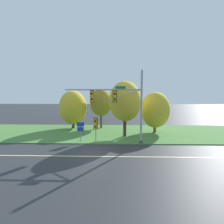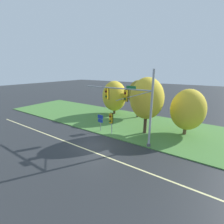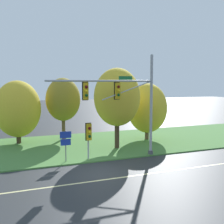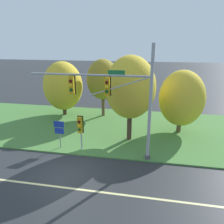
{
  "view_description": "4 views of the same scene",
  "coord_description": "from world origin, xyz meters",
  "px_view_note": "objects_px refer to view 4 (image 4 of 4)",
  "views": [
    {
      "loc": [
        2.41,
        -16.07,
        5.48
      ],
      "look_at": [
        1.85,
        3.26,
        3.49
      ],
      "focal_mm": 28.0,
      "sensor_mm": 36.0,
      "label": 1
    },
    {
      "loc": [
        9.65,
        -11.27,
        7.93
      ],
      "look_at": [
        0.14,
        3.2,
        3.01
      ],
      "focal_mm": 24.0,
      "sensor_mm": 36.0,
      "label": 2
    },
    {
      "loc": [
        -6.06,
        -16.56,
        5.79
      ],
      "look_at": [
        2.19,
        4.06,
        3.5
      ],
      "focal_mm": 45.0,
      "sensor_mm": 36.0,
      "label": 3
    },
    {
      "loc": [
        5.09,
        -11.17,
        8.13
      ],
      "look_at": [
        2.23,
        4.16,
        3.01
      ],
      "focal_mm": 35.0,
      "sensor_mm": 36.0,
      "label": 4
    }
  ],
  "objects_px": {
    "traffic_signal_mast": "(117,95)",
    "tree_left_of_mast": "(103,80)",
    "tree_nearest_road": "(63,86)",
    "tree_mid_verge": "(182,98)",
    "pedestrian_signal_near_kerb": "(80,127)",
    "route_sign_post": "(59,130)",
    "tree_behind_signpost": "(130,88)"
  },
  "relations": [
    {
      "from": "traffic_signal_mast",
      "to": "tree_mid_verge",
      "type": "bearing_deg",
      "value": 48.16
    },
    {
      "from": "route_sign_post",
      "to": "tree_left_of_mast",
      "type": "distance_m",
      "value": 8.76
    },
    {
      "from": "tree_nearest_road",
      "to": "tree_behind_signpost",
      "type": "height_order",
      "value": "tree_behind_signpost"
    },
    {
      "from": "tree_behind_signpost",
      "to": "tree_nearest_road",
      "type": "bearing_deg",
      "value": 146.71
    },
    {
      "from": "pedestrian_signal_near_kerb",
      "to": "tree_left_of_mast",
      "type": "relative_size",
      "value": 0.44
    },
    {
      "from": "traffic_signal_mast",
      "to": "tree_left_of_mast",
      "type": "bearing_deg",
      "value": 108.73
    },
    {
      "from": "tree_left_of_mast",
      "to": "tree_behind_signpost",
      "type": "distance_m",
      "value": 6.68
    },
    {
      "from": "pedestrian_signal_near_kerb",
      "to": "tree_nearest_road",
      "type": "height_order",
      "value": "tree_nearest_road"
    },
    {
      "from": "route_sign_post",
      "to": "tree_left_of_mast",
      "type": "xyz_separation_m",
      "value": [
        1.59,
        8.22,
        2.55
      ]
    },
    {
      "from": "traffic_signal_mast",
      "to": "tree_left_of_mast",
      "type": "distance_m",
      "value": 9.22
    },
    {
      "from": "tree_behind_signpost",
      "to": "tree_mid_verge",
      "type": "xyz_separation_m",
      "value": [
        4.32,
        2.41,
        -1.29
      ]
    },
    {
      "from": "traffic_signal_mast",
      "to": "tree_mid_verge",
      "type": "relative_size",
      "value": 1.49
    },
    {
      "from": "traffic_signal_mast",
      "to": "pedestrian_signal_near_kerb",
      "type": "distance_m",
      "value": 3.87
    },
    {
      "from": "traffic_signal_mast",
      "to": "tree_left_of_mast",
      "type": "relative_size",
      "value": 1.36
    },
    {
      "from": "tree_nearest_road",
      "to": "traffic_signal_mast",
      "type": "bearing_deg",
      "value": -48.39
    },
    {
      "from": "tree_nearest_road",
      "to": "tree_behind_signpost",
      "type": "xyz_separation_m",
      "value": [
        7.94,
        -5.21,
        1.19
      ]
    },
    {
      "from": "traffic_signal_mast",
      "to": "tree_left_of_mast",
      "type": "xyz_separation_m",
      "value": [
        -2.96,
        8.72,
        -0.52
      ]
    },
    {
      "from": "tree_nearest_road",
      "to": "tree_left_of_mast",
      "type": "distance_m",
      "value": 4.49
    },
    {
      "from": "tree_left_of_mast",
      "to": "route_sign_post",
      "type": "bearing_deg",
      "value": -100.95
    },
    {
      "from": "traffic_signal_mast",
      "to": "route_sign_post",
      "type": "height_order",
      "value": "traffic_signal_mast"
    },
    {
      "from": "tree_mid_verge",
      "to": "route_sign_post",
      "type": "bearing_deg",
      "value": -152.21
    },
    {
      "from": "tree_nearest_road",
      "to": "tree_mid_verge",
      "type": "xyz_separation_m",
      "value": [
        12.26,
        -2.8,
        -0.1
      ]
    },
    {
      "from": "pedestrian_signal_near_kerb",
      "to": "tree_mid_verge",
      "type": "relative_size",
      "value": 0.48
    },
    {
      "from": "tree_mid_verge",
      "to": "tree_nearest_road",
      "type": "bearing_deg",
      "value": 167.14
    },
    {
      "from": "pedestrian_signal_near_kerb",
      "to": "route_sign_post",
      "type": "bearing_deg",
      "value": 176.3
    },
    {
      "from": "traffic_signal_mast",
      "to": "tree_behind_signpost",
      "type": "xyz_separation_m",
      "value": [
        0.58,
        3.07,
        -0.09
      ]
    },
    {
      "from": "route_sign_post",
      "to": "tree_mid_verge",
      "type": "height_order",
      "value": "tree_mid_verge"
    },
    {
      "from": "pedestrian_signal_near_kerb",
      "to": "route_sign_post",
      "type": "xyz_separation_m",
      "value": [
        -1.73,
        0.11,
        -0.46
      ]
    },
    {
      "from": "pedestrian_signal_near_kerb",
      "to": "tree_mid_verge",
      "type": "distance_m",
      "value": 9.34
    },
    {
      "from": "tree_nearest_road",
      "to": "tree_mid_verge",
      "type": "relative_size",
      "value": 1.05
    },
    {
      "from": "tree_nearest_road",
      "to": "tree_behind_signpost",
      "type": "distance_m",
      "value": 9.57
    },
    {
      "from": "pedestrian_signal_near_kerb",
      "to": "tree_left_of_mast",
      "type": "bearing_deg",
      "value": 90.94
    }
  ]
}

